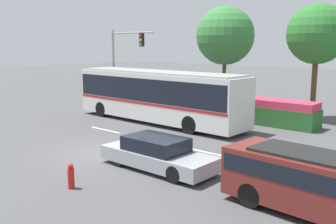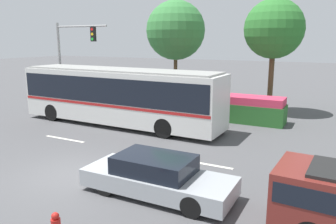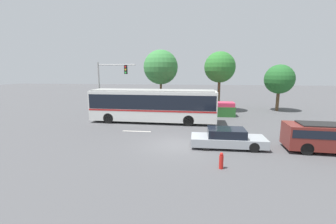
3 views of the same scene
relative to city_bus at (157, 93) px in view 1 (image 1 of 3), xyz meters
The scene contains 11 objects.
ground_plane 7.43m from the city_bus, 67.48° to the right, with size 140.00×140.00×0.00m, color #4C4C4F.
city_bus is the anchor object (origin of this frame).
sedan_foreground 9.20m from the city_bus, 47.32° to the right, with size 4.75×1.78×1.25m.
suv_left_lane 14.01m from the city_bus, 29.18° to the right, with size 5.08×2.21×1.76m.
traffic_light_pole 5.93m from the city_bus, 159.77° to the left, with size 4.16×0.24×5.84m.
flowering_hedge 5.98m from the city_bus, 42.76° to the left, with size 8.20×1.60×1.53m.
street_tree_left 8.96m from the city_bus, 93.18° to the left, with size 4.44×4.44×7.66m.
street_tree_centre 10.55m from the city_bus, 45.56° to the left, with size 3.74×3.74×7.28m.
fire_hydrant 11.58m from the city_bus, 61.86° to the right, with size 0.22×0.22×0.86m.
lane_stripe_near 7.64m from the city_bus, 28.91° to the right, with size 2.40×0.16×0.01m, color silver.
lane_stripe_mid 4.05m from the city_bus, 101.24° to the right, with size 2.40×0.16×0.01m, color silver.
Camera 1 is at (13.12, -10.58, 4.72)m, focal length 41.14 mm.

